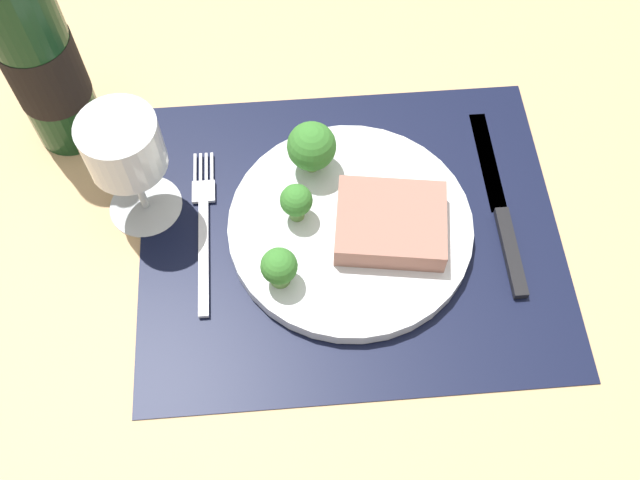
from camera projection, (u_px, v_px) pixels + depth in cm
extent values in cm
cube|color=tan|center=(349.00, 239.00, 75.70)|extent=(140.00, 110.00, 3.00)
cube|color=black|center=(350.00, 232.00, 74.26)|extent=(42.76, 35.70, 0.30)
cylinder|color=silver|center=(350.00, 227.00, 73.43)|extent=(24.74, 24.74, 1.60)
cube|color=#9E6B5B|center=(391.00, 223.00, 71.13)|extent=(11.91, 10.35, 2.73)
cylinder|color=#6B994C|center=(312.00, 163.00, 75.48)|extent=(1.53, 1.53, 1.41)
sphere|color=#387A2D|center=(312.00, 146.00, 72.99)|extent=(5.04, 5.04, 5.04)
cylinder|color=#5B8942|center=(297.00, 212.00, 72.48)|extent=(1.53, 1.53, 1.52)
sphere|color=#387A2D|center=(296.00, 200.00, 70.61)|extent=(3.25, 3.25, 3.25)
cylinder|color=#5B8942|center=(280.00, 277.00, 69.02)|extent=(1.96, 1.96, 1.39)
sphere|color=#387A2D|center=(279.00, 266.00, 67.10)|extent=(3.52, 3.52, 3.52)
cube|color=silver|center=(204.00, 257.00, 72.36)|extent=(1.00, 13.00, 0.50)
cube|color=silver|center=(204.00, 192.00, 76.15)|extent=(2.40, 2.60, 0.40)
cube|color=silver|center=(195.00, 168.00, 77.62)|extent=(0.30, 3.60, 0.35)
cube|color=silver|center=(201.00, 168.00, 77.65)|extent=(0.30, 3.60, 0.35)
cube|color=silver|center=(206.00, 167.00, 77.67)|extent=(0.30, 3.60, 0.35)
cube|color=silver|center=(212.00, 167.00, 77.69)|extent=(0.30, 3.60, 0.35)
cube|color=black|center=(511.00, 252.00, 72.49)|extent=(1.40, 10.00, 0.80)
cube|color=silver|center=(488.00, 159.00, 78.30)|extent=(1.80, 13.00, 0.30)
cylinder|color=#143819|center=(40.00, 60.00, 71.24)|extent=(7.38, 7.38, 22.05)
cylinder|color=black|center=(44.00, 67.00, 72.20)|extent=(7.53, 7.53, 7.72)
cylinder|color=silver|center=(146.00, 206.00, 75.73)|extent=(7.57, 7.57, 0.40)
cylinder|color=silver|center=(138.00, 185.00, 72.30)|extent=(0.80, 0.80, 7.46)
cylinder|color=silver|center=(122.00, 145.00, 66.57)|extent=(7.52, 7.52, 5.67)
cylinder|color=#560C19|center=(126.00, 155.00, 67.89)|extent=(6.61, 6.61, 2.65)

